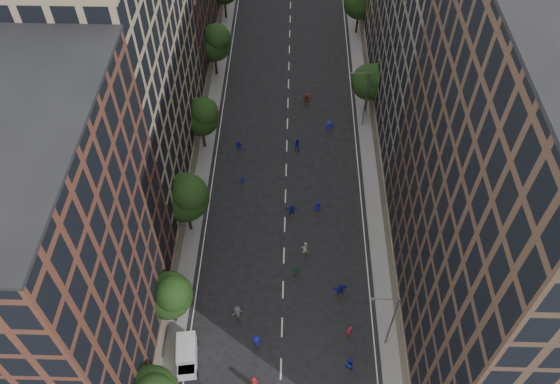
{
  "coord_description": "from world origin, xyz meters",
  "views": [
    {
      "loc": [
        0.5,
        -12.88,
        52.53
      ],
      "look_at": [
        -0.66,
        30.44,
        2.0
      ],
      "focal_mm": 35.0,
      "sensor_mm": 36.0,
      "label": 1
    }
  ],
  "objects_px": {
    "cargo_van": "(187,355)",
    "skater_2": "(350,364)",
    "streetlamp_far": "(365,96)",
    "streetlamp_near": "(390,319)"
  },
  "relations": [
    {
      "from": "streetlamp_near",
      "to": "cargo_van",
      "type": "relative_size",
      "value": 2.03
    },
    {
      "from": "streetlamp_far",
      "to": "skater_2",
      "type": "bearing_deg",
      "value": -95.81
    },
    {
      "from": "streetlamp_far",
      "to": "skater_2",
      "type": "xyz_separation_m",
      "value": [
        -3.63,
        -35.69,
        -4.23
      ]
    },
    {
      "from": "cargo_van",
      "to": "skater_2",
      "type": "bearing_deg",
      "value": -8.67
    },
    {
      "from": "streetlamp_near",
      "to": "cargo_van",
      "type": "distance_m",
      "value": 20.22
    },
    {
      "from": "streetlamp_far",
      "to": "skater_2",
      "type": "height_order",
      "value": "streetlamp_far"
    },
    {
      "from": "cargo_van",
      "to": "skater_2",
      "type": "distance_m",
      "value": 16.06
    },
    {
      "from": "skater_2",
      "to": "cargo_van",
      "type": "bearing_deg",
      "value": 20.93
    },
    {
      "from": "cargo_van",
      "to": "streetlamp_near",
      "type": "bearing_deg",
      "value": -0.65
    },
    {
      "from": "streetlamp_far",
      "to": "cargo_van",
      "type": "relative_size",
      "value": 2.03
    }
  ]
}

